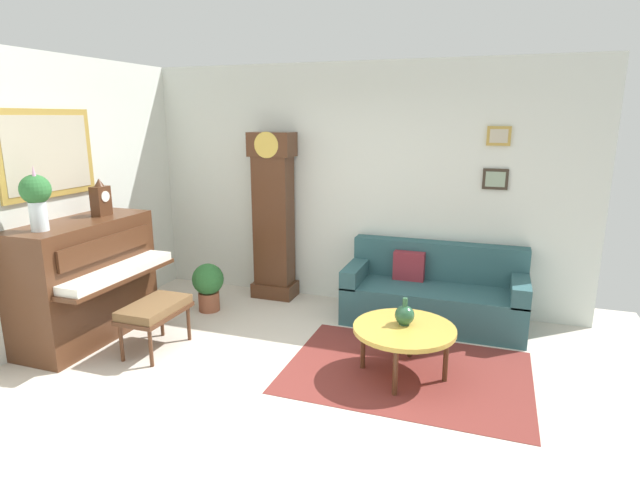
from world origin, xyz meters
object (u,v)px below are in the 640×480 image
(piano, at_px, (87,280))
(coffee_table, at_px, (404,330))
(piano_bench, at_px, (155,310))
(grandfather_clock, at_px, (274,221))
(mantel_clock, at_px, (101,199))
(green_jug, at_px, (405,315))
(couch, at_px, (434,294))
(potted_plant, at_px, (208,284))
(flower_vase, at_px, (36,196))

(piano, distance_m, coffee_table, 3.16)
(piano_bench, bearing_deg, coffee_table, 7.32)
(grandfather_clock, bearing_deg, mantel_clock, -131.53)
(green_jug, bearing_deg, piano_bench, -171.30)
(couch, distance_m, mantel_clock, 3.64)
(couch, relative_size, mantel_clock, 5.00)
(piano, xyz_separation_m, mantel_clock, (0.00, 0.30, 0.77))
(grandfather_clock, relative_size, coffee_table, 2.31)
(couch, bearing_deg, piano_bench, -146.46)
(couch, distance_m, coffee_table, 1.31)
(piano_bench, distance_m, potted_plant, 1.08)
(piano, height_order, mantel_clock, mantel_clock)
(couch, bearing_deg, flower_vase, -148.01)
(piano, distance_m, green_jug, 3.15)
(piano, bearing_deg, potted_plant, 54.07)
(couch, relative_size, potted_plant, 3.39)
(potted_plant, bearing_deg, piano_bench, -86.03)
(couch, relative_size, flower_vase, 3.28)
(piano, distance_m, mantel_clock, 0.83)
(couch, bearing_deg, mantel_clock, -158.70)
(grandfather_clock, distance_m, couch, 2.08)
(piano, height_order, grandfather_clock, grandfather_clock)
(coffee_table, xyz_separation_m, mantel_clock, (-3.14, 0.04, 0.97))
(mantel_clock, height_order, potted_plant, mantel_clock)
(grandfather_clock, height_order, mantel_clock, grandfather_clock)
(piano_bench, relative_size, coffee_table, 0.80)
(potted_plant, bearing_deg, green_jug, -16.73)
(piano_bench, bearing_deg, flower_vase, -152.90)
(couch, distance_m, green_jug, 1.27)
(piano, relative_size, mantel_clock, 3.79)
(grandfather_clock, bearing_deg, flower_vase, -120.06)
(piano, relative_size, grandfather_clock, 0.71)
(flower_vase, xyz_separation_m, green_jug, (3.13, 0.77, -0.99))
(couch, bearing_deg, grandfather_clock, 175.11)
(piano, xyz_separation_m, flower_vase, (0.00, -0.46, 0.91))
(piano_bench, relative_size, mantel_clock, 1.84)
(potted_plant, bearing_deg, piano, -125.93)
(piano, bearing_deg, green_jug, 5.72)
(piano, height_order, flower_vase, flower_vase)
(piano, height_order, piano_bench, piano)
(piano, distance_m, couch, 3.61)
(piano_bench, bearing_deg, piano, 177.21)
(couch, xyz_separation_m, potted_plant, (-2.50, -0.53, 0.01))
(coffee_table, relative_size, flower_vase, 1.52)
(piano_bench, xyz_separation_m, coffee_table, (2.32, 0.30, 0.01))
(piano_bench, height_order, grandfather_clock, grandfather_clock)
(coffee_table, height_order, green_jug, green_jug)
(piano, xyz_separation_m, potted_plant, (0.75, 1.03, -0.29))
(coffee_table, distance_m, flower_vase, 3.41)
(flower_vase, relative_size, green_jug, 2.42)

